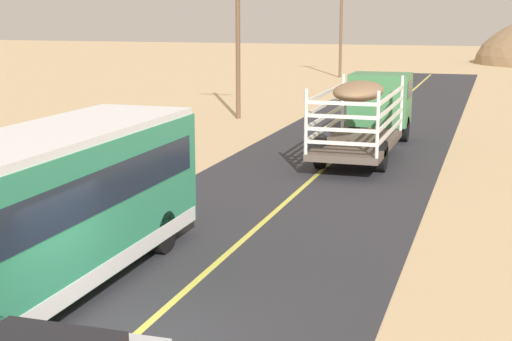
# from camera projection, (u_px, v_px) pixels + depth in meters

# --- Properties ---
(ground_plane) EXTENTS (240.00, 240.00, 0.00)m
(ground_plane) POSITION_uv_depth(u_px,v_px,m) (134.00, 338.00, 13.18)
(ground_plane) COLOR tan
(road_surface) EXTENTS (8.00, 120.00, 0.02)m
(road_surface) POSITION_uv_depth(u_px,v_px,m) (134.00, 337.00, 13.18)
(road_surface) COLOR #2D2D33
(road_surface) RESTS_ON ground
(road_centre_line) EXTENTS (0.16, 117.60, 0.00)m
(road_centre_line) POSITION_uv_depth(u_px,v_px,m) (134.00, 337.00, 13.18)
(road_centre_line) COLOR #D8CC4C
(road_centre_line) RESTS_ON road_surface
(livestock_truck) EXTENTS (2.53, 9.70, 3.02)m
(livestock_truck) POSITION_uv_depth(u_px,v_px,m) (372.00, 105.00, 30.96)
(livestock_truck) COLOR #3F7F4C
(livestock_truck) RESTS_ON road_surface
(bus) EXTENTS (2.54, 10.00, 3.21)m
(bus) POSITION_uv_depth(u_px,v_px,m) (38.00, 211.00, 14.72)
(bus) COLOR #2D8C66
(bus) RESTS_ON road_surface
(power_pole_mid) EXTENTS (2.20, 0.24, 8.14)m
(power_pole_mid) POSITION_uv_depth(u_px,v_px,m) (238.00, 35.00, 39.35)
(power_pole_mid) COLOR brown
(power_pole_mid) RESTS_ON ground
(power_pole_far) EXTENTS (2.20, 0.24, 8.85)m
(power_pole_far) POSITION_uv_depth(u_px,v_px,m) (341.00, 21.00, 64.47)
(power_pole_far) COLOR brown
(power_pole_far) RESTS_ON ground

